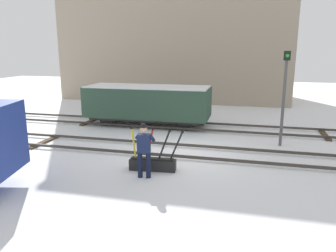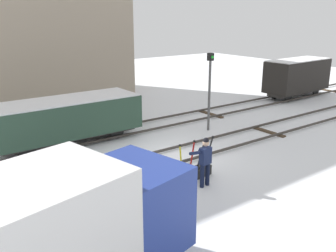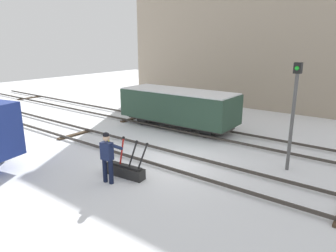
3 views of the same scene
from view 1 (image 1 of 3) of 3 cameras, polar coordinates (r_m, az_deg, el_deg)
name	(u,v)px [view 1 (image 1 of 3)]	position (r m, az deg, el deg)	size (l,w,h in m)	color
ground_plane	(180,153)	(12.59, 2.08, -4.75)	(60.00, 60.00, 0.00)	white
track_main_line	(180,151)	(12.56, 2.08, -4.26)	(44.00, 1.94, 0.18)	#38332D
track_siding_near	(197,126)	(16.49, 5.10, -0.04)	(44.00, 1.94, 0.18)	#38332D
switch_lever_frame	(153,163)	(10.85, -2.60, -6.37)	(1.78, 0.51, 1.45)	black
rail_worker	(144,147)	(10.06, -4.15, -3.66)	(0.58, 0.66, 1.72)	#111831
signal_post	(284,89)	(13.87, 19.47, 6.05)	(0.24, 0.32, 3.80)	#4C4C4C
apartment_building	(178,13)	(27.17, 1.68, 18.89)	(17.50, 6.88, 13.10)	gray
freight_car_near_switch	(148,103)	(16.86, -3.54, 4.06)	(6.29, 2.27, 2.04)	#2D2B28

